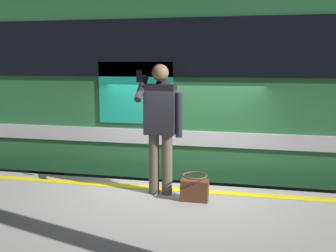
% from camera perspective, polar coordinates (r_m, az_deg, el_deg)
% --- Properties ---
extents(ground_plane, '(24.18, 24.18, 0.00)m').
position_cam_1_polar(ground_plane, '(6.13, 1.22, -18.29)').
color(ground_plane, '#4C4742').
extents(safety_line, '(14.22, 0.16, 0.01)m').
position_cam_1_polar(safety_line, '(5.42, 0.66, -9.40)').
color(safety_line, yellow).
rests_on(safety_line, platform).
extents(track_rail_near, '(18.86, 0.08, 0.16)m').
position_cam_1_polar(track_rail_near, '(7.30, 3.25, -12.87)').
color(track_rail_near, slate).
rests_on(track_rail_near, ground).
extents(track_rail_far, '(18.86, 0.08, 0.16)m').
position_cam_1_polar(track_rail_far, '(8.63, 4.73, -9.27)').
color(track_rail_far, slate).
rests_on(track_rail_far, ground).
extents(train_carriage, '(12.40, 2.95, 4.18)m').
position_cam_1_polar(train_carriage, '(7.39, 15.07, 7.42)').
color(train_carriage, '#2D723F').
rests_on(train_carriage, ground).
extents(passenger, '(0.57, 0.55, 1.73)m').
position_cam_1_polar(passenger, '(5.03, -1.10, 1.06)').
color(passenger, brown).
rests_on(passenger, platform).
extents(handbag, '(0.35, 0.32, 0.34)m').
position_cam_1_polar(handbag, '(4.98, 3.99, -9.29)').
color(handbag, '#59331E').
rests_on(handbag, platform).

